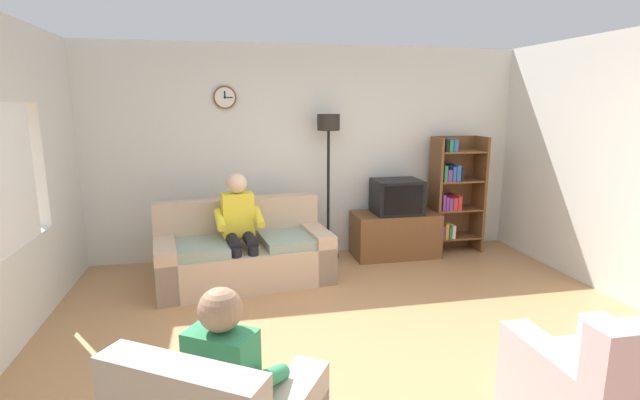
{
  "coord_description": "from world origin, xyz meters",
  "views": [
    {
      "loc": [
        -1.1,
        -3.38,
        2.0
      ],
      "look_at": [
        -0.16,
        1.19,
        1.02
      ],
      "focal_mm": 26.36,
      "sensor_mm": 36.0,
      "label": 1
    }
  ],
  "objects_px": {
    "tv_stand": "(395,234)",
    "bookshelf": "(453,193)",
    "armchair_near_bookshelf": "(600,391)",
    "person_on_couch": "(240,224)",
    "person_in_left_armchair": "(233,376)",
    "floor_lamp": "(328,147)",
    "tv": "(397,197)",
    "couch": "(244,254)"
  },
  "relations": [
    {
      "from": "couch",
      "to": "armchair_near_bookshelf",
      "type": "relative_size",
      "value": 2.22
    },
    {
      "from": "tv_stand",
      "to": "person_in_left_armchair",
      "type": "relative_size",
      "value": 0.98
    },
    {
      "from": "couch",
      "to": "armchair_near_bookshelf",
      "type": "height_order",
      "value": "same"
    },
    {
      "from": "bookshelf",
      "to": "person_on_couch",
      "type": "height_order",
      "value": "bookshelf"
    },
    {
      "from": "tv_stand",
      "to": "tv",
      "type": "distance_m",
      "value": 0.51
    },
    {
      "from": "bookshelf",
      "to": "person_on_couch",
      "type": "relative_size",
      "value": 1.25
    },
    {
      "from": "tv_stand",
      "to": "person_in_left_armchair",
      "type": "bearing_deg",
      "value": -122.55
    },
    {
      "from": "floor_lamp",
      "to": "bookshelf",
      "type": "bearing_deg",
      "value": -0.95
    },
    {
      "from": "floor_lamp",
      "to": "armchair_near_bookshelf",
      "type": "xyz_separation_m",
      "value": [
        0.88,
        -3.6,
        -1.16
      ]
    },
    {
      "from": "couch",
      "to": "tv",
      "type": "xyz_separation_m",
      "value": [
        1.99,
        0.49,
        0.49
      ]
    },
    {
      "from": "bookshelf",
      "to": "floor_lamp",
      "type": "distance_m",
      "value": 1.83
    },
    {
      "from": "person_on_couch",
      "to": "couch",
      "type": "bearing_deg",
      "value": 71.17
    },
    {
      "from": "floor_lamp",
      "to": "person_on_couch",
      "type": "distance_m",
      "value": 1.55
    },
    {
      "from": "armchair_near_bookshelf",
      "to": "person_on_couch",
      "type": "relative_size",
      "value": 0.73
    },
    {
      "from": "tv",
      "to": "armchair_near_bookshelf",
      "type": "xyz_separation_m",
      "value": [
        0.0,
        -3.47,
        -0.51
      ]
    },
    {
      "from": "tv_stand",
      "to": "floor_lamp",
      "type": "xyz_separation_m",
      "value": [
        -0.88,
        0.1,
        1.16
      ]
    },
    {
      "from": "floor_lamp",
      "to": "person_on_couch",
      "type": "xyz_separation_m",
      "value": [
        -1.15,
        -0.73,
        -0.75
      ]
    },
    {
      "from": "couch",
      "to": "armchair_near_bookshelf",
      "type": "distance_m",
      "value": 3.59
    },
    {
      "from": "armchair_near_bookshelf",
      "to": "person_on_couch",
      "type": "distance_m",
      "value": 3.54
    },
    {
      "from": "armchair_near_bookshelf",
      "to": "person_on_couch",
      "type": "xyz_separation_m",
      "value": [
        -2.03,
        2.87,
        0.41
      ]
    },
    {
      "from": "tv",
      "to": "person_in_left_armchair",
      "type": "relative_size",
      "value": 0.54
    },
    {
      "from": "person_on_couch",
      "to": "person_in_left_armchair",
      "type": "bearing_deg",
      "value": -92.84
    },
    {
      "from": "bookshelf",
      "to": "person_in_left_armchair",
      "type": "height_order",
      "value": "bookshelf"
    },
    {
      "from": "person_in_left_armchair",
      "to": "tv",
      "type": "bearing_deg",
      "value": 57.26
    },
    {
      "from": "tv",
      "to": "armchair_near_bookshelf",
      "type": "relative_size",
      "value": 0.67
    },
    {
      "from": "bookshelf",
      "to": "armchair_near_bookshelf",
      "type": "height_order",
      "value": "bookshelf"
    },
    {
      "from": "tv_stand",
      "to": "bookshelf",
      "type": "distance_m",
      "value": 0.98
    },
    {
      "from": "bookshelf",
      "to": "floor_lamp",
      "type": "relative_size",
      "value": 0.84
    },
    {
      "from": "tv",
      "to": "person_in_left_armchair",
      "type": "height_order",
      "value": "person_in_left_armchair"
    },
    {
      "from": "tv",
      "to": "bookshelf",
      "type": "height_order",
      "value": "bookshelf"
    },
    {
      "from": "tv",
      "to": "armchair_near_bookshelf",
      "type": "distance_m",
      "value": 3.51
    },
    {
      "from": "tv",
      "to": "floor_lamp",
      "type": "relative_size",
      "value": 0.32
    },
    {
      "from": "tv_stand",
      "to": "armchair_near_bookshelf",
      "type": "relative_size",
      "value": 1.22
    },
    {
      "from": "tv_stand",
      "to": "person_in_left_armchair",
      "type": "height_order",
      "value": "person_in_left_armchair"
    },
    {
      "from": "tv_stand",
      "to": "armchair_near_bookshelf",
      "type": "distance_m",
      "value": 3.5
    },
    {
      "from": "couch",
      "to": "tv",
      "type": "distance_m",
      "value": 2.11
    },
    {
      "from": "floor_lamp",
      "to": "person_in_left_armchair",
      "type": "distance_m",
      "value": 3.81
    },
    {
      "from": "tv_stand",
      "to": "armchair_near_bookshelf",
      "type": "bearing_deg",
      "value": -89.95
    },
    {
      "from": "tv",
      "to": "bookshelf",
      "type": "distance_m",
      "value": 0.84
    },
    {
      "from": "person_on_couch",
      "to": "floor_lamp",
      "type": "bearing_deg",
      "value": 32.26
    },
    {
      "from": "tv_stand",
      "to": "tv",
      "type": "relative_size",
      "value": 1.83
    },
    {
      "from": "tv",
      "to": "floor_lamp",
      "type": "xyz_separation_m",
      "value": [
        -0.88,
        0.12,
        0.65
      ]
    }
  ]
}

